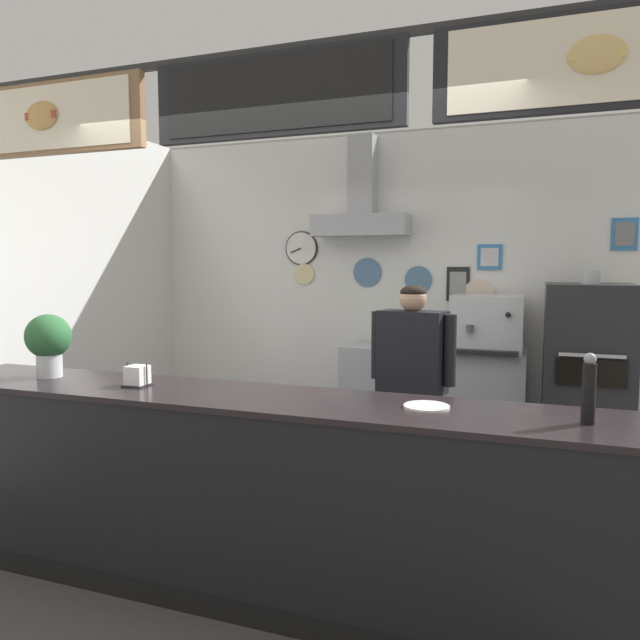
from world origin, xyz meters
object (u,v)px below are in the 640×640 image
at_px(potted_basil, 386,331).
at_px(pepper_grinder, 589,389).
at_px(potted_rosemary, 450,332).
at_px(pizza_oven, 586,380).
at_px(potted_oregano, 418,333).
at_px(napkin_holder, 137,377).
at_px(shop_worker, 412,391).
at_px(basil_vase, 49,342).
at_px(espresso_machine, 487,323).
at_px(condiment_plate, 427,407).

distance_m(potted_basil, pepper_grinder, 3.09).
bearing_deg(pepper_grinder, potted_rosemary, 108.86).
height_order(potted_rosemary, pepper_grinder, pepper_grinder).
height_order(pizza_oven, potted_oregano, pizza_oven).
bearing_deg(napkin_holder, shop_worker, 45.99).
bearing_deg(pepper_grinder, pizza_oven, 85.67).
distance_m(shop_worker, basil_vase, 2.30).
distance_m(potted_oregano, basil_vase, 3.14).
bearing_deg(espresso_machine, pepper_grinder, -77.30).
distance_m(espresso_machine, basil_vase, 3.46).
distance_m(potted_oregano, condiment_plate, 2.71).
relative_size(potted_rosemary, basil_vase, 0.70).
distance_m(shop_worker, napkin_holder, 1.81).
distance_m(espresso_machine, napkin_holder, 3.11).
xyz_separation_m(potted_oregano, napkin_holder, (-1.02, -2.70, 0.01)).
distance_m(espresso_machine, potted_basil, 0.91).
bearing_deg(potted_rosemary, condiment_plate, -84.61).
xyz_separation_m(pizza_oven, condiment_plate, (-0.85, -2.38, 0.26)).
xyz_separation_m(potted_rosemary, potted_basil, (-0.58, 0.00, -0.02)).
distance_m(pizza_oven, espresso_machine, 0.91).
distance_m(shop_worker, potted_basil, 1.51).
height_order(espresso_machine, condiment_plate, espresso_machine).
height_order(shop_worker, potted_rosemary, shop_worker).
bearing_deg(potted_basil, pepper_grinder, -60.88).
height_order(condiment_plate, napkin_holder, napkin_holder).
height_order(pizza_oven, pepper_grinder, pizza_oven).
distance_m(pizza_oven, shop_worker, 1.62).
height_order(potted_oregano, condiment_plate, potted_oregano).
bearing_deg(shop_worker, pepper_grinder, 138.40).
xyz_separation_m(condiment_plate, pepper_grinder, (0.67, -0.04, 0.14)).
height_order(espresso_machine, napkin_holder, espresso_machine).
bearing_deg(shop_worker, potted_oregano, -69.74).
height_order(shop_worker, condiment_plate, shop_worker).
distance_m(espresso_machine, condiment_plate, 2.62).
relative_size(condiment_plate, pepper_grinder, 0.71).
bearing_deg(shop_worker, pizza_oven, -124.77).
xyz_separation_m(shop_worker, potted_basil, (-0.52, 1.40, 0.24)).
distance_m(shop_worker, espresso_machine, 1.46).
distance_m(espresso_machine, pepper_grinder, 2.72).
distance_m(napkin_holder, pepper_grinder, 2.23).
distance_m(pizza_oven, potted_basil, 1.73).
relative_size(shop_worker, condiment_plate, 7.32).
relative_size(shop_worker, potted_basil, 6.57).
bearing_deg(shop_worker, napkin_holder, 57.13).
height_order(napkin_holder, basil_vase, basil_vase).
distance_m(potted_basil, napkin_holder, 2.78).
bearing_deg(condiment_plate, potted_oregano, 101.47).
bearing_deg(basil_vase, potted_rosemary, 53.72).
relative_size(pizza_oven, pepper_grinder, 5.51).
relative_size(pizza_oven, condiment_plate, 7.73).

